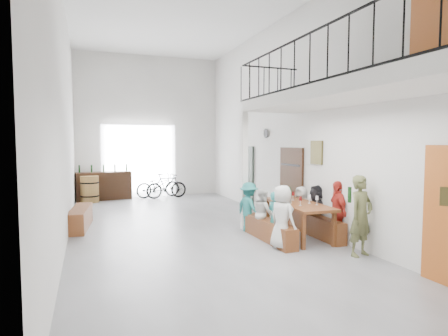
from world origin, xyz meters
name	(u,v)px	position (x,y,z in m)	size (l,w,h in m)	color
floor	(188,229)	(0.00, 0.00, 0.00)	(12.00, 12.00, 0.00)	slate
room_walls	(187,83)	(0.00, 0.00, 3.55)	(12.00, 12.00, 12.00)	white
gateway_portal	(139,161)	(-0.40, 5.94, 1.40)	(2.80, 0.08, 2.80)	white
right_wall_decor	(328,160)	(2.70, -1.87, 1.74)	(0.07, 8.28, 5.07)	#A14B19
balcony	(338,97)	(1.98, -3.13, 2.96)	(1.52, 5.62, 4.00)	white
tasting_table	(298,206)	(2.10, -1.64, 0.71)	(0.94, 2.08, 0.79)	brown
bench_inner	(269,231)	(1.38, -1.64, 0.22)	(0.31, 1.93, 0.44)	brown
bench_wall	(314,225)	(2.57, -1.57, 0.24)	(0.27, 2.06, 0.47)	brown
tableware	(289,195)	(2.05, -1.34, 0.93)	(0.59, 1.13, 0.35)	black
side_bench	(80,218)	(-2.50, 1.03, 0.25)	(0.39, 1.80, 0.51)	brown
oak_barrel	(90,189)	(-2.25, 5.19, 0.47)	(0.64, 0.64, 0.94)	olive
serving_counter	(104,186)	(-1.75, 5.65, 0.52)	(1.96, 0.55, 1.04)	#321C0E
counter_bottles	(103,168)	(-1.75, 5.64, 1.18)	(1.72, 0.18, 0.28)	black
guest_left_a	(282,217)	(1.33, -2.30, 0.64)	(0.63, 0.41, 1.29)	silver
guest_left_b	(275,217)	(1.42, -1.84, 0.55)	(0.40, 0.26, 1.10)	#247977
guest_left_c	(263,213)	(1.39, -1.33, 0.55)	(0.54, 0.42, 1.10)	silver
guest_left_d	(249,207)	(1.29, -0.75, 0.59)	(0.77, 0.44, 1.19)	#247977
guest_right_a	(337,211)	(2.72, -2.22, 0.66)	(0.77, 0.32, 1.32)	red
guest_right_b	(316,210)	(2.67, -1.49, 0.57)	(1.07, 0.34, 1.15)	black
guest_right_c	(301,208)	(2.62, -0.93, 0.53)	(0.52, 0.34, 1.06)	silver
host_standing	(361,216)	(2.50, -3.21, 0.76)	(0.56, 0.37, 1.53)	brown
potted_plant	(267,210)	(2.45, 0.59, 0.22)	(0.40, 0.34, 0.44)	#194E1F
bicycle_near	(158,185)	(0.26, 5.59, 0.46)	(0.61, 1.76, 0.92)	black
bicycle_far	(167,186)	(0.51, 5.22, 0.47)	(0.44, 1.57, 0.94)	black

